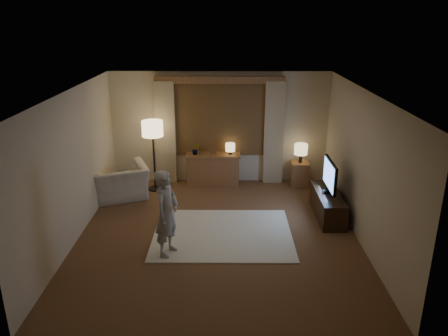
{
  "coord_description": "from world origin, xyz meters",
  "views": [
    {
      "loc": [
        0.15,
        -7.1,
        3.79
      ],
      "look_at": [
        0.11,
        0.6,
        1.07
      ],
      "focal_mm": 35.0,
      "sensor_mm": 36.0,
      "label": 1
    }
  ],
  "objects_px": {
    "side_table": "(299,174)",
    "tv_stand": "(328,205)",
    "armchair": "(120,182)",
    "person": "(167,213)",
    "sideboard": "(213,170)"
  },
  "relations": [
    {
      "from": "armchair",
      "to": "tv_stand",
      "type": "xyz_separation_m",
      "value": [
        4.3,
        -0.92,
        -0.12
      ]
    },
    {
      "from": "armchair",
      "to": "tv_stand",
      "type": "relative_size",
      "value": 0.81
    },
    {
      "from": "sideboard",
      "to": "tv_stand",
      "type": "height_order",
      "value": "sideboard"
    },
    {
      "from": "armchair",
      "to": "person",
      "type": "relative_size",
      "value": 0.77
    },
    {
      "from": "sideboard",
      "to": "side_table",
      "type": "height_order",
      "value": "sideboard"
    },
    {
      "from": "side_table",
      "to": "armchair",
      "type": "bearing_deg",
      "value": -169.21
    },
    {
      "from": "side_table",
      "to": "tv_stand",
      "type": "bearing_deg",
      "value": -80.23
    },
    {
      "from": "armchair",
      "to": "tv_stand",
      "type": "height_order",
      "value": "armchair"
    },
    {
      "from": "side_table",
      "to": "tv_stand",
      "type": "xyz_separation_m",
      "value": [
        0.29,
        -1.68,
        -0.03
      ]
    },
    {
      "from": "sideboard",
      "to": "armchair",
      "type": "relative_size",
      "value": 1.06
    },
    {
      "from": "side_table",
      "to": "tv_stand",
      "type": "relative_size",
      "value": 0.4
    },
    {
      "from": "armchair",
      "to": "person",
      "type": "height_order",
      "value": "person"
    },
    {
      "from": "sideboard",
      "to": "tv_stand",
      "type": "bearing_deg",
      "value": -36.92
    },
    {
      "from": "person",
      "to": "sideboard",
      "type": "bearing_deg",
      "value": 9.31
    },
    {
      "from": "tv_stand",
      "to": "armchair",
      "type": "bearing_deg",
      "value": 167.93
    }
  ]
}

